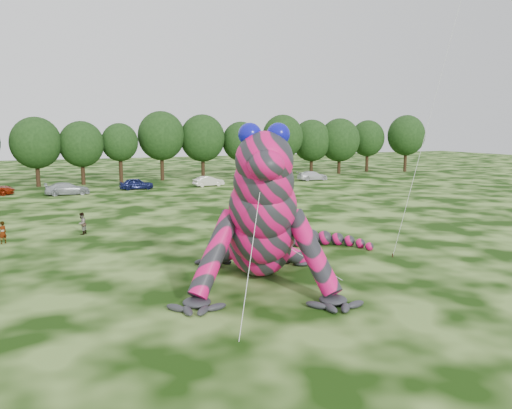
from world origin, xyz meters
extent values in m
plane|color=#16330A|center=(0.00, 0.00, 0.00)|extent=(240.00, 240.00, 0.00)
cylinder|color=silver|center=(11.99, 6.12, 8.23)|extent=(0.02, 0.02, 16.81)
cylinder|color=#382314|center=(10.67, 7.17, 0.12)|extent=(0.08, 0.08, 0.24)
imported|color=#A0A6A9|center=(-6.76, 46.21, 0.74)|extent=(5.16, 2.19, 1.48)
imported|color=#121849|center=(1.79, 48.43, 0.74)|extent=(4.40, 1.85, 1.49)
imported|color=silver|center=(11.53, 48.13, 0.70)|extent=(4.44, 2.14, 1.40)
imported|color=#262628|center=(19.50, 46.06, 0.70)|extent=(5.29, 3.01, 1.39)
imported|color=white|center=(28.66, 49.66, 0.70)|extent=(4.84, 2.02, 1.40)
imported|color=gray|center=(8.25, 27.87, 0.80)|extent=(0.90, 1.18, 1.61)
imported|color=gray|center=(-6.68, 21.77, 0.83)|extent=(0.95, 1.02, 1.66)
imported|color=gray|center=(-11.96, 20.64, 0.79)|extent=(0.69, 0.65, 1.58)
imported|color=gray|center=(3.43, 16.61, 0.95)|extent=(1.62, 1.65, 1.89)
camera|label=1|loc=(-8.82, -17.33, 7.96)|focal=35.00mm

